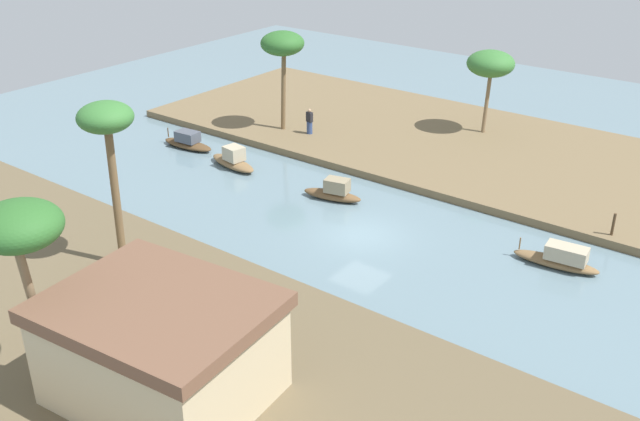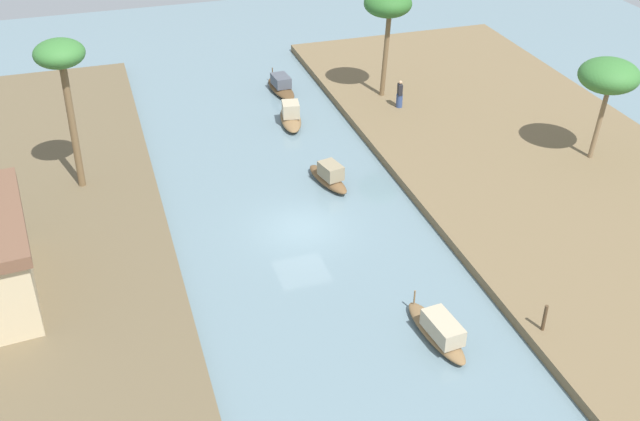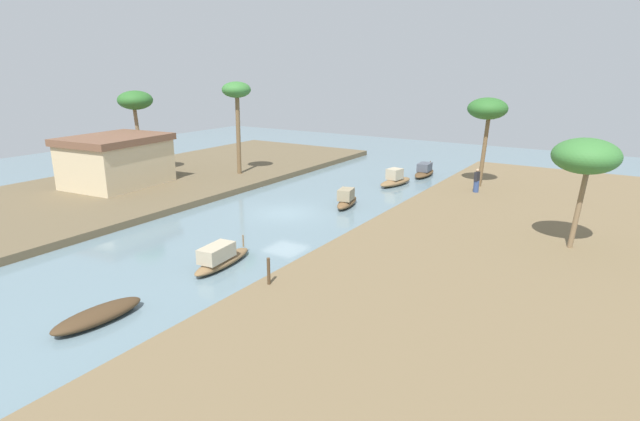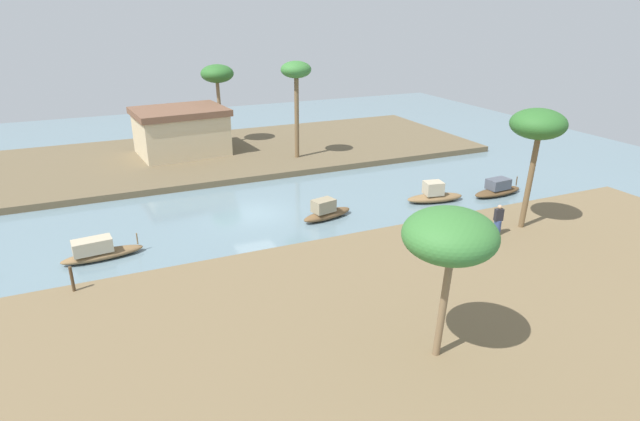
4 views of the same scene
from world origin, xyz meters
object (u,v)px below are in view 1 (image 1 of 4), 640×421
Objects in this scene: sampan_near_left_bank at (334,192)px; palm_tree_right_short at (106,126)px; palm_tree_left_near at (491,64)px; sampan_open_hull at (233,160)px; person_on_near_bank at (309,123)px; mooring_post at (613,224)px; sampan_midstream at (188,142)px; sampan_downstream_large at (560,258)px; palm_tree_left_far at (282,45)px; palm_tree_right_tall at (20,229)px; riverside_building at (161,348)px.

sampan_near_left_bank is 0.46× the size of palm_tree_right_short.
palm_tree_right_short is at bearing 79.01° from palm_tree_left_near.
sampan_open_hull is 0.52× the size of palm_tree_right_short.
palm_tree_left_near reaches higher than person_on_near_bank.
palm_tree_right_short reaches higher than sampan_near_left_bank.
mooring_post is at bearing -136.02° from palm_tree_right_short.
person_on_near_bank is at bearing -136.07° from sampan_midstream.
sampan_near_left_bank is (12.79, 0.29, 0.02)m from sampan_downstream_large.
palm_tree_left_near is (-2.18, -14.36, 4.62)m from sampan_near_left_bank.
mooring_post is (-26.44, -3.34, 0.63)m from sampan_midstream.
sampan_midstream is 3.41× the size of mooring_post.
mooring_post is 0.21× the size of palm_tree_left_near.
sampan_open_hull is 3.42× the size of mooring_post.
palm_tree_left_near is 0.72× the size of palm_tree_right_short.
sampan_near_left_bank is 12.63m from palm_tree_left_far.
palm_tree_left_far reaches higher than mooring_post.
mooring_post is (-21.72, -4.01, 0.58)m from sampan_open_hull.
palm_tree_left_near is (11.76, -10.22, 4.05)m from mooring_post.
sampan_midstream is 25.21m from palm_tree_right_tall.
riverside_building is at bearing 95.82° from palm_tree_left_near.
palm_tree_left_near reaches higher than sampan_midstream.
palm_tree_right_tall reaches higher than mooring_post.
palm_tree_left_far reaches higher than sampan_open_hull.
sampan_midstream is 0.72× the size of palm_tree_left_near.
person_on_near_bank is at bearing -7.36° from mooring_post.
palm_tree_right_short is at bearing -36.48° from riverside_building.
sampan_open_hull is 14.79m from palm_tree_right_short.
palm_tree_left_far is at bearing -72.00° from palm_tree_right_short.
palm_tree_right_tall is (-10.66, 25.87, 0.28)m from palm_tree_left_far.
palm_tree_left_far is at bearing -124.20° from sampan_midstream.
palm_tree_right_short reaches higher than palm_tree_left_near.
palm_tree_right_tall is (11.22, 19.52, 6.02)m from sampan_downstream_large.
mooring_post is (-1.15, -3.84, 0.58)m from sampan_downstream_large.
palm_tree_left_far is 19.82m from palm_tree_right_short.
sampan_near_left_bank is at bearing -171.01° from sampan_open_hull.
riverside_building is at bearing 130.81° from sampan_midstream.
palm_tree_right_tall is at bearing 88.95° from palm_tree_left_near.
palm_tree_left_far is (9.09, -6.64, 5.72)m from sampan_near_left_bank.
sampan_downstream_large is at bearing -141.63° from palm_tree_right_short.
riverside_building is at bearing 68.19° from mooring_post.
palm_tree_right_short is (2.97, 12.19, 6.61)m from sampan_near_left_bank.
mooring_post reaches higher than sampan_midstream.
palm_tree_right_tall is (-8.60, 26.07, 5.28)m from person_on_near_bank.
palm_tree_right_short is at bearing 112.21° from person_on_near_bank.
palm_tree_left_far is (2.06, 0.20, 4.99)m from person_on_near_bank.
sampan_open_hull reaches higher than sampan_downstream_large.
riverside_building is (-3.83, -2.02, -4.11)m from palm_tree_right_tall.
person_on_near_bank is 0.23× the size of palm_tree_right_short.
palm_tree_right_short is (15.76, 12.48, 6.63)m from sampan_downstream_large.
sampan_open_hull is 0.60× the size of palm_tree_left_far.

